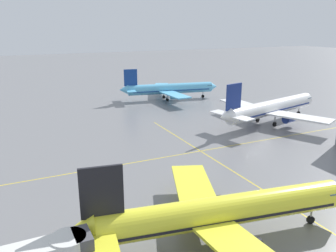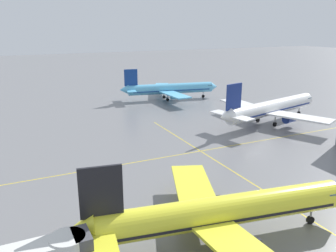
% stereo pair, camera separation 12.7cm
% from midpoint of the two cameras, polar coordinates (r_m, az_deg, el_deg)
% --- Properties ---
extents(airliner_front_gate, '(35.24, 30.08, 10.97)m').
position_cam_midpoint_polar(airliner_front_gate, '(41.73, 8.75, -13.71)').
color(airliner_front_gate, yellow).
rests_on(airliner_front_gate, ground).
extents(airliner_second_row, '(37.45, 31.84, 11.74)m').
position_cam_midpoint_polar(airliner_second_row, '(92.66, 16.51, 2.84)').
color(airliner_second_row, white).
rests_on(airliner_second_row, ground).
extents(airliner_third_row, '(34.17, 29.11, 10.65)m').
position_cam_midpoint_polar(airliner_third_row, '(118.07, 0.28, 6.11)').
color(airliner_third_row, '#5BB7E5').
rests_on(airliner_third_row, ground).
extents(taxiway_markings, '(110.61, 87.32, 0.01)m').
position_cam_midpoint_polar(taxiway_markings, '(55.79, 15.93, -10.41)').
color(taxiway_markings, yellow).
rests_on(taxiway_markings, ground).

